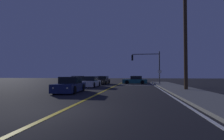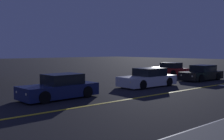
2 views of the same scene
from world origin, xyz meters
The scene contains 5 objects.
lane_line_center centered at (0.00, 10.82, 0.01)m, with size 0.20×36.77×0.01m, color gold.
car_far_approaching_navy centered at (-2.70, 7.96, 0.58)m, with size 2.00×4.42×1.34m.
car_mid_block_black centered at (-2.67, 22.18, 0.58)m, with size 1.99×4.36×1.34m.
car_side_waiting_red centered at (-7.75, 24.20, 0.58)m, with size 4.18×1.90×1.34m.
car_lead_oncoming_white centered at (-2.95, 15.40, 0.58)m, with size 2.04×4.56×1.34m.
Camera 2 is at (10.44, 0.58, 2.63)m, focal length 43.49 mm.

